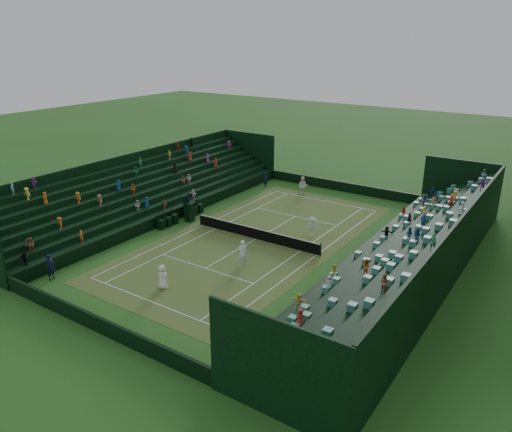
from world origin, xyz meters
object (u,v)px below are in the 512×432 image
at_px(tennis_net, 256,233).
at_px(umpire_chair, 189,209).
at_px(player_near_east, 243,253).
at_px(player_far_east, 312,226).
at_px(player_far_west, 303,186).
at_px(player_near_west, 163,277).

relative_size(tennis_net, umpire_chair, 4.56).
xyz_separation_m(player_near_east, player_far_east, (1.48, 7.65, -0.14)).
bearing_deg(player_far_west, tennis_net, -98.78).
height_order(umpire_chair, player_near_east, umpire_chair).
relative_size(tennis_net, player_near_west, 7.09).
bearing_deg(umpire_chair, player_near_west, -56.77).
bearing_deg(player_near_east, player_near_west, 28.90).
bearing_deg(player_far_east, tennis_net, -159.32).
height_order(player_near_west, player_near_east, player_near_east).
bearing_deg(player_near_west, player_far_west, -84.75).
relative_size(player_near_west, player_far_west, 0.84).
height_order(tennis_net, player_near_west, player_near_west).
height_order(player_near_east, player_far_east, player_near_east).
bearing_deg(tennis_net, player_near_east, -67.27).
bearing_deg(player_far_east, player_near_east, -123.42).
distance_m(umpire_chair, player_near_west, 12.38).
bearing_deg(umpire_chair, player_far_west, 69.07).
xyz_separation_m(tennis_net, player_near_east, (1.88, -4.50, 0.44)).
relative_size(umpire_chair, player_far_west, 1.31).
height_order(player_far_west, player_far_east, player_far_west).
bearing_deg(player_far_east, player_far_west, 100.38).
distance_m(player_near_west, player_far_east, 13.85).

